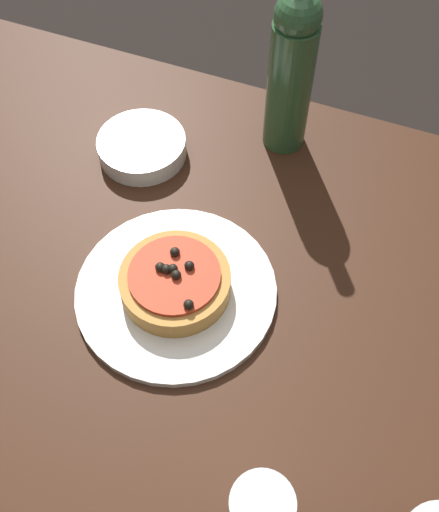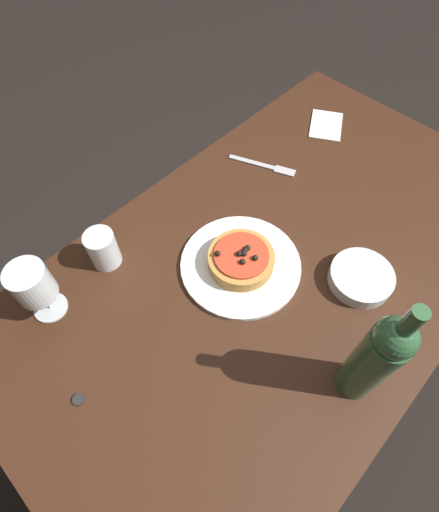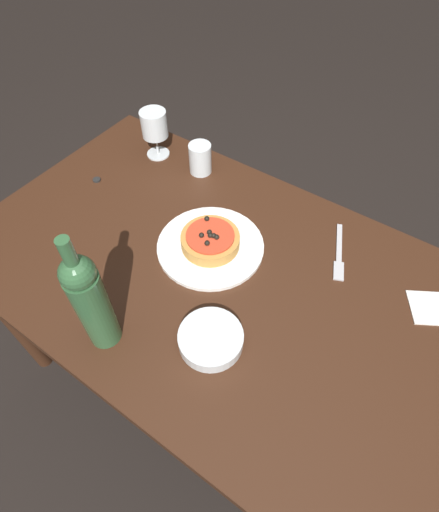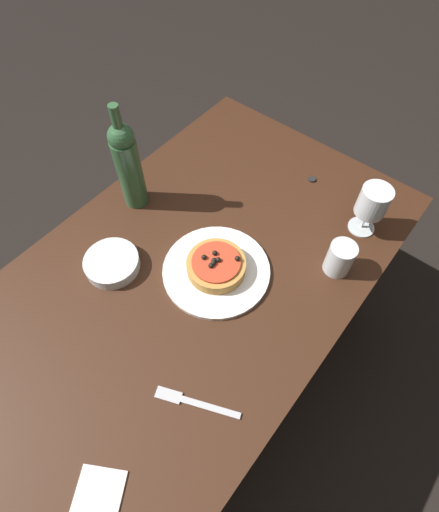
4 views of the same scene
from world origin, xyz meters
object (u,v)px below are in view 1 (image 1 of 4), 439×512
object	(u,v)px
dining_table	(149,278)
dinner_plate	(176,291)
water_cup	(260,512)
side_bowl	(142,147)
pizza	(175,281)
wine_bottle	(291,70)

from	to	relation	value
dining_table	dinner_plate	size ratio (longest dim) A/B	4.86
water_cup	side_bowl	xyz separation A→B (m)	(0.38, -0.47, -0.03)
dining_table	dinner_plate	xyz separation A→B (m)	(-0.08, 0.05, 0.09)
dining_table	dinner_plate	bearing A→B (deg)	146.09
dining_table	pizza	size ratio (longest dim) A/B	8.93
pizza	water_cup	bearing A→B (deg)	130.99
dining_table	wine_bottle	distance (m)	0.40
water_cup	side_bowl	size ratio (longest dim) A/B	0.66
water_cup	side_bowl	world-z (taller)	water_cup
dinner_plate	wine_bottle	xyz separation A→B (m)	(-0.05, -0.35, 0.14)
dining_table	pizza	xyz separation A→B (m)	(-0.08, 0.05, 0.12)
dining_table	wine_bottle	size ratio (longest dim) A/B	4.19
pizza	wine_bottle	world-z (taller)	wine_bottle
dining_table	wine_bottle	world-z (taller)	wine_bottle
pizza	water_cup	distance (m)	0.32
wine_bottle	water_cup	world-z (taller)	wine_bottle
pizza	wine_bottle	size ratio (longest dim) A/B	0.47
side_bowl	pizza	bearing A→B (deg)	125.63
dinner_plate	wine_bottle	size ratio (longest dim) A/B	0.86
dinner_plate	pizza	distance (m)	0.03
wine_bottle	side_bowl	world-z (taller)	wine_bottle
pizza	water_cup	size ratio (longest dim) A/B	1.61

